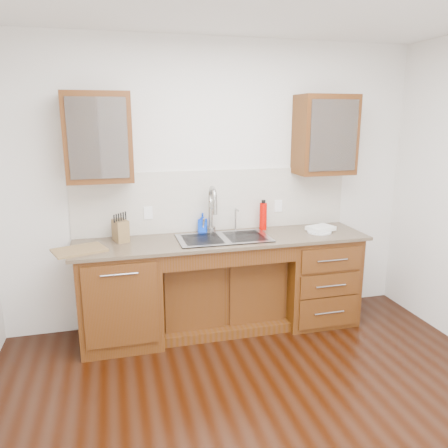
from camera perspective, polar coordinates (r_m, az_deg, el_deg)
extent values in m
cube|color=black|center=(3.24, 6.90, -25.47)|extent=(4.00, 3.50, 0.10)
cube|color=silver|center=(4.28, -1.35, 5.15)|extent=(4.00, 0.10, 2.70)
cube|color=#593014|center=(4.07, -13.39, -9.06)|extent=(0.70, 0.62, 0.88)
cube|color=#593014|center=(4.29, -0.44, -8.70)|extent=(1.20, 0.44, 0.70)
cube|color=#593014|center=(4.49, 11.76, -6.72)|extent=(0.70, 0.62, 0.88)
cube|color=#84705B|center=(4.02, -0.09, -2.06)|extent=(2.70, 0.65, 0.03)
cube|color=beige|center=(4.24, -1.15, 3.09)|extent=(2.70, 0.02, 0.59)
cube|color=#9E9EA5|center=(4.02, -0.04, -3.08)|extent=(0.84, 0.46, 0.19)
cylinder|color=#999993|center=(4.15, -1.77, 1.51)|extent=(0.04, 0.04, 0.40)
cylinder|color=#999993|center=(4.24, 1.51, 0.67)|extent=(0.02, 0.02, 0.24)
cube|color=#593014|center=(3.90, -16.08, 10.80)|extent=(0.55, 0.34, 0.75)
cube|color=#593014|center=(4.39, 13.04, 11.26)|extent=(0.55, 0.34, 0.75)
cube|color=white|center=(4.15, -9.87, 1.44)|extent=(0.08, 0.01, 0.12)
cube|color=white|center=(4.44, 7.09, 2.36)|extent=(0.08, 0.01, 0.12)
imported|color=#063BEB|center=(4.21, -2.81, 0.17)|extent=(0.11, 0.11, 0.19)
cylinder|color=#C50600|center=(4.30, 5.14, 1.00)|extent=(0.08, 0.08, 0.27)
cylinder|color=silver|center=(4.31, 12.34, -1.00)|extent=(0.27, 0.27, 0.01)
cube|color=silver|center=(4.33, 12.51, -0.54)|extent=(0.29, 0.24, 0.04)
cube|color=brown|center=(4.01, -13.35, -0.84)|extent=(0.16, 0.20, 0.19)
cube|color=#A46F4A|center=(3.82, -18.38, -3.26)|extent=(0.48, 0.41, 0.02)
imported|color=white|center=(3.91, -18.24, 9.92)|extent=(0.16, 0.16, 0.10)
imported|color=white|center=(3.90, -14.33, 10.10)|extent=(0.12, 0.12, 0.09)
imported|color=silver|center=(4.36, 12.07, 10.66)|extent=(0.16, 0.16, 0.10)
imported|color=white|center=(4.43, 13.91, 10.56)|extent=(0.12, 0.12, 0.10)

